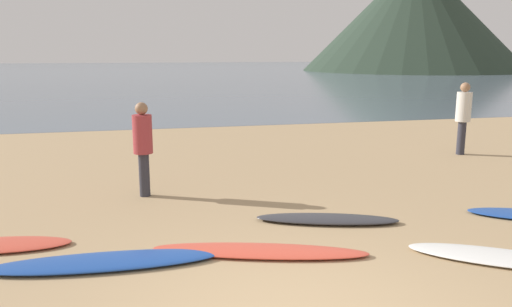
% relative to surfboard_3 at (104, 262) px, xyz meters
% --- Properties ---
extents(ground_plane, '(120.00, 120.00, 0.20)m').
position_rel_surfboard_3_xyz_m(ground_plane, '(1.77, 8.13, -0.15)').
color(ground_plane, tan).
rests_on(ground_plane, ground).
extents(ocean_water, '(140.00, 100.00, 0.01)m').
position_rel_surfboard_3_xyz_m(ocean_water, '(1.77, 60.62, -0.05)').
color(ocean_water, slate).
rests_on(ocean_water, ground).
extents(headland_hill, '(27.97, 27.97, 14.06)m').
position_rel_surfboard_3_xyz_m(headland_hill, '(35.42, 54.46, 6.98)').
color(headland_hill, '#28382B').
rests_on(headland_hill, ground).
extents(surfboard_3, '(2.71, 0.70, 0.09)m').
position_rel_surfboard_3_xyz_m(surfboard_3, '(0.00, 0.00, 0.00)').
color(surfboard_3, '#1E479E').
rests_on(surfboard_3, ground).
extents(surfboard_4, '(2.71, 1.28, 0.08)m').
position_rel_surfboard_3_xyz_m(surfboard_4, '(1.84, -0.09, -0.01)').
color(surfboard_4, '#D84C38').
rests_on(surfboard_4, ground).
extents(surfboard_5, '(2.12, 1.08, 0.10)m').
position_rel_surfboard_3_xyz_m(surfboard_5, '(3.09, 0.84, 0.00)').
color(surfboard_5, '#333338').
rests_on(surfboard_5, ground).
extents(surfboard_6, '(2.08, 1.65, 0.07)m').
position_rel_surfboard_3_xyz_m(surfboard_6, '(4.59, -0.93, -0.01)').
color(surfboard_6, white).
rests_on(surfboard_6, ground).
extents(person_2, '(0.33, 0.33, 1.62)m').
position_rel_surfboard_3_xyz_m(person_2, '(0.52, 2.86, 0.91)').
color(person_2, '#2D2D38').
rests_on(person_2, ground).
extents(person_3, '(0.35, 0.35, 1.73)m').
position_rel_surfboard_3_xyz_m(person_3, '(8.04, 4.78, 0.98)').
color(person_3, '#2D2D38').
rests_on(person_3, ground).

